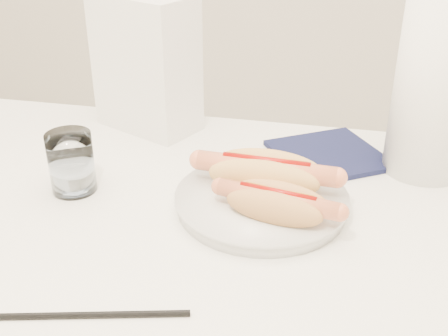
% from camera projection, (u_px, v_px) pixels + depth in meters
% --- Properties ---
extents(table, '(1.20, 0.80, 0.75)m').
position_uv_depth(table, '(159.00, 265.00, 0.77)').
color(table, white).
rests_on(table, ground).
extents(plate, '(0.25, 0.25, 0.02)m').
position_uv_depth(plate, '(261.00, 203.00, 0.78)').
color(plate, silver).
rests_on(plate, table).
extents(hotdog_left, '(0.20, 0.09, 0.05)m').
position_uv_depth(hotdog_left, '(266.00, 174.00, 0.78)').
color(hotdog_left, '#EEB25F').
rests_on(hotdog_left, plate).
extents(hotdog_right, '(0.17, 0.09, 0.05)m').
position_uv_depth(hotdog_right, '(277.00, 203.00, 0.72)').
color(hotdog_right, tan).
rests_on(hotdog_right, plate).
extents(water_glass, '(0.07, 0.07, 0.09)m').
position_uv_depth(water_glass, '(71.00, 163.00, 0.81)').
color(water_glass, silver).
rests_on(water_glass, table).
extents(chopstick_near, '(0.22, 0.06, 0.01)m').
position_uv_depth(chopstick_near, '(83.00, 315.00, 0.59)').
color(chopstick_near, black).
rests_on(chopstick_near, table).
extents(napkin_box, '(0.21, 0.17, 0.24)m').
position_uv_depth(napkin_box, '(146.00, 64.00, 0.99)').
color(napkin_box, white).
rests_on(napkin_box, table).
extents(navy_napkin, '(0.23, 0.23, 0.01)m').
position_uv_depth(navy_napkin, '(328.00, 155.00, 0.93)').
color(navy_napkin, '#111638').
rests_on(navy_napkin, table).
extents(paper_towel_roll, '(0.14, 0.14, 0.28)m').
position_uv_depth(paper_towel_roll, '(436.00, 88.00, 0.83)').
color(paper_towel_roll, white).
rests_on(paper_towel_roll, table).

